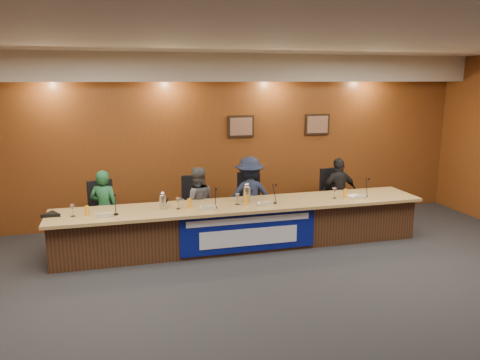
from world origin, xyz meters
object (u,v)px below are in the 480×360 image
object	(u,v)px
panelist_d	(338,193)
carafe_mid	(247,194)
office_chair_d	(336,201)
panelist_a	(105,209)
dais_body	(242,226)
office_chair_a	(105,217)
speakerphone	(51,214)
carafe_left	(163,202)
panelist_b	(197,203)
panelist_c	(250,196)
office_chair_c	(248,207)
banner	(249,232)
office_chair_b	(196,211)

from	to	relation	value
panelist_d	carafe_mid	world-z (taller)	panelist_d
office_chair_d	panelist_a	bearing A→B (deg)	169.78
dais_body	office_chair_a	world-z (taller)	dais_body
office_chair_d	speakerphone	world-z (taller)	speakerphone
office_chair_a	office_chair_d	size ratio (longest dim) A/B	1.00
office_chair_a	carafe_left	distance (m)	1.22
carafe_left	panelist_b	bearing A→B (deg)	43.86
panelist_c	office_chair_c	size ratio (longest dim) A/B	2.95
panelist_c	office_chair_a	bearing A→B (deg)	2.60
dais_body	banner	size ratio (longest dim) A/B	2.73
office_chair_b	carafe_left	xyz separation A→B (m)	(-0.65, -0.72, 0.38)
panelist_b	office_chair_d	xyz separation A→B (m)	(2.68, 0.10, -0.16)
office_chair_a	banner	bearing A→B (deg)	-43.38
panelist_c	office_chair_c	xyz separation A→B (m)	(0.00, 0.10, -0.23)
panelist_c	carafe_mid	xyz separation A→B (m)	(-0.21, -0.54, 0.17)
panelist_c	speakerphone	distance (m)	3.29
panelist_b	panelist_d	distance (m)	2.68
panelist_b	speakerphone	size ratio (longest dim) A/B	3.99
office_chair_a	dais_body	bearing A→B (deg)	-34.08
dais_body	speakerphone	distance (m)	2.98
banner	office_chair_c	distance (m)	1.14
banner	speakerphone	size ratio (longest dim) A/B	6.88
panelist_a	panelist_c	bearing A→B (deg)	-158.98
office_chair_b	office_chair_d	distance (m)	2.68
panelist_b	dais_body	bearing A→B (deg)	141.86
office_chair_d	office_chair_c	bearing A→B (deg)	168.42
dais_body	panelist_a	xyz separation A→B (m)	(-2.20, 0.58, 0.30)
panelist_a	carafe_left	distance (m)	1.11
panelist_d	speakerphone	bearing A→B (deg)	1.80
office_chair_c	office_chair_d	distance (m)	1.74
panelist_c	carafe_left	world-z (taller)	panelist_c
banner	office_chair_a	xyz separation A→B (m)	(-2.20, 1.09, 0.10)
dais_body	panelist_a	distance (m)	2.29
office_chair_c	office_chair_d	world-z (taller)	same
banner	office_chair_c	size ratio (longest dim) A/B	4.58
office_chair_b	carafe_left	bearing A→B (deg)	-134.58
speakerphone	panelist_a	bearing A→B (deg)	37.72
panelist_b	panelist_d	world-z (taller)	panelist_d
banner	speakerphone	distance (m)	3.00
banner	office_chair_d	world-z (taller)	banner
speakerphone	office_chair_a	bearing A→B (deg)	42.22
office_chair_c	office_chair_a	bearing A→B (deg)	-161.69
office_chair_c	carafe_mid	xyz separation A→B (m)	(-0.21, -0.64, 0.40)
dais_body	speakerphone	bearing A→B (deg)	-179.99
panelist_d	office_chair_a	xyz separation A→B (m)	(-4.23, 0.10, -0.18)
dais_body	office_chair_c	bearing A→B (deg)	66.55
office_chair_c	carafe_mid	size ratio (longest dim) A/B	1.83
office_chair_c	office_chair_b	bearing A→B (deg)	-161.69
panelist_a	office_chair_c	bearing A→B (deg)	-156.68
carafe_left	panelist_a	bearing A→B (deg)	145.24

